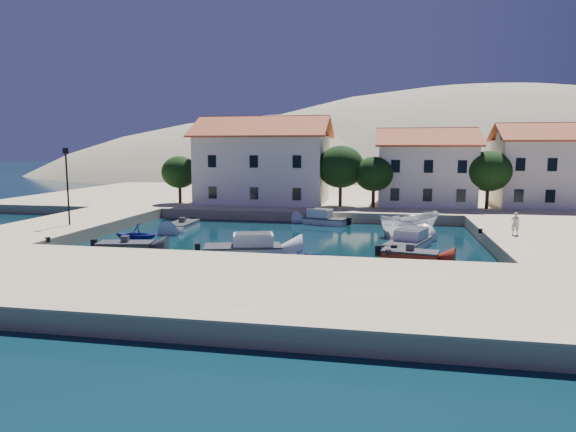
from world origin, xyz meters
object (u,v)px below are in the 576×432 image
Objects in this scene: cabin_cruiser_south at (243,247)px; pedestrian at (515,223)px; cabin_cruiser_east at (408,242)px; building_right at (540,164)px; building_left at (264,159)px; lamppost at (67,179)px; boat_east at (409,235)px; building_mid at (426,166)px; rowboat_south at (302,264)px.

pedestrian reaches higher than cabin_cruiser_south.
cabin_cruiser_east is 3.47× the size of pedestrian.
building_right reaches higher than pedestrian.
lamppost is (-11.50, -20.00, -1.18)m from building_left.
cabin_cruiser_east is 5.85m from boat_east.
building_mid reaches higher than cabin_cruiser_south.
lamppost is at bearing -144.55° from building_mid.
cabin_cruiser_east is (6.78, 6.08, 0.48)m from rowboat_south.
lamppost reaches higher than rowboat_south.
lamppost reaches higher than cabin_cruiser_south.
building_right is at bearing 3.81° from building_left.
cabin_cruiser_east is at bearing -96.97° from building_mid.
building_right is at bearing -104.30° from pedestrian.
cabin_cruiser_east is (26.95, 0.09, -4.28)m from lamppost.
building_left is 1.56× the size of building_right.
cabin_cruiser_east reaches higher than boat_east.
building_mid is 1.94× the size of boat_east.
boat_east reaches higher than rowboat_south.
lamppost is at bearing 73.91° from boat_east.
building_left is 25.78m from cabin_cruiser_east.
building_right is 1.68× the size of cabin_cruiser_south.
cabin_cruiser_east is at bearing -123.60° from building_right.
building_left is 21.98m from boat_east.
building_right is 46.98m from lamppost.
boat_east is (11.56, 9.85, -0.48)m from cabin_cruiser_south.
pedestrian is at bearing 1.02° from cabin_cruiser_south.
lamppost is 34.69m from pedestrian.
boat_east is (0.35, 5.82, -0.48)m from cabin_cruiser_east.
pedestrian is (23.02, -18.21, -4.11)m from building_left.
boat_east is at bearing -24.94° from pedestrian.
rowboat_south is (8.66, -25.98, -5.94)m from building_left.
building_mid is at bearing -31.71° from rowboat_south.
boat_east is 8.52m from pedestrian.
boat_east is at bearing 16.06° from cabin_cruiser_east.
boat_east is (-2.21, -15.09, -5.22)m from building_mid.
building_mid is 12.04m from building_right.
cabin_cruiser_south is 0.98× the size of cabin_cruiser_east.
building_left is at bearing 60.10° from lamppost.
rowboat_south is at bearing -40.71° from cabin_cruiser_south.
pedestrian is (34.52, 1.79, -2.93)m from lamppost.
boat_east is at bearing 24.51° from cabin_cruiser_south.
rowboat_south is at bearing 33.16° from pedestrian.
pedestrian is (-6.98, -20.21, -3.65)m from building_right.
pedestrian is at bearing -75.34° from building_mid.
cabin_cruiser_south is at bearing -14.06° from lamppost.
rowboat_south is 0.84× the size of boat_east.
building_mid is 21.59m from cabin_cruiser_east.
cabin_cruiser_south is at bearing -118.89° from building_mid.
building_right is (30.00, 2.00, -0.46)m from building_left.
building_mid is 29.03m from rowboat_south.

